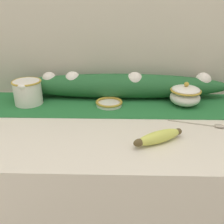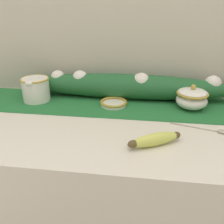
% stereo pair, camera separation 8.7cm
% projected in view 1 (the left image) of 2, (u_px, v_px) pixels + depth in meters
% --- Properties ---
extents(countertop, '(1.47, 0.61, 0.91)m').
position_uv_depth(countertop, '(119.00, 214.00, 1.10)').
color(countertop, beige).
rests_on(countertop, ground_plane).
extents(back_wall, '(2.27, 0.04, 2.40)m').
position_uv_depth(back_wall, '(121.00, 30.00, 1.09)').
color(back_wall, '#B7AD99').
rests_on(back_wall, ground_plane).
extents(table_runner, '(1.35, 0.27, 0.00)m').
position_uv_depth(table_runner, '(120.00, 105.00, 1.06)').
color(table_runner, '#236B33').
rests_on(table_runner, countertop).
extents(cream_pitcher, '(0.12, 0.14, 0.10)m').
position_uv_depth(cream_pitcher, '(28.00, 91.00, 1.05)').
color(cream_pitcher, white).
rests_on(cream_pitcher, countertop).
extents(sugar_bowl, '(0.13, 0.13, 0.10)m').
position_uv_depth(sugar_bowl, '(185.00, 95.00, 1.03)').
color(sugar_bowl, white).
rests_on(sugar_bowl, countertop).
extents(small_dish, '(0.11, 0.11, 0.02)m').
position_uv_depth(small_dish, '(109.00, 103.00, 1.04)').
color(small_dish, white).
rests_on(small_dish, countertop).
extents(banana, '(0.17, 0.11, 0.04)m').
position_uv_depth(banana, '(159.00, 137.00, 0.77)').
color(banana, '#CCD156').
rests_on(banana, countertop).
extents(spoon, '(0.19, 0.07, 0.01)m').
position_uv_depth(spoon, '(214.00, 125.00, 0.88)').
color(spoon, '#A89E89').
rests_on(spoon, countertop).
extents(poinsettia_garland, '(0.96, 0.12, 0.12)m').
position_uv_depth(poinsettia_garland, '(120.00, 85.00, 1.11)').
color(poinsettia_garland, '#235B2D').
rests_on(poinsettia_garland, countertop).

